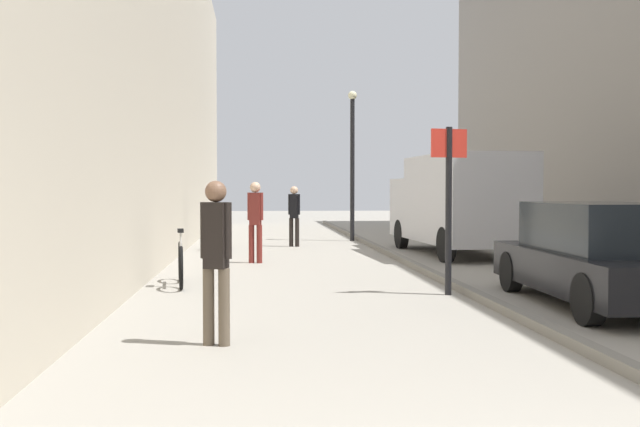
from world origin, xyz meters
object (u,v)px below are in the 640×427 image
at_px(pedestrian_far_crossing, 255,216).
at_px(lamp_post, 352,155).
at_px(pedestrian_mid_block, 294,212).
at_px(pedestrian_main_foreground, 216,251).
at_px(bicycle_leaning, 181,263).
at_px(cafe_chair_near_window, 219,230).
at_px(parked_car, 602,255).
at_px(delivery_van, 458,202).
at_px(street_sign_post, 449,195).

height_order(pedestrian_far_crossing, lamp_post, lamp_post).
height_order(pedestrian_mid_block, lamp_post, lamp_post).
height_order(pedestrian_main_foreground, pedestrian_mid_block, pedestrian_mid_block).
bearing_deg(bicycle_leaning, cafe_chair_near_window, 81.06).
height_order(pedestrian_far_crossing, cafe_chair_near_window, pedestrian_far_crossing).
height_order(pedestrian_mid_block, parked_car, pedestrian_mid_block).
xyz_separation_m(pedestrian_mid_block, delivery_van, (3.98, -2.77, 0.32)).
xyz_separation_m(pedestrian_far_crossing, delivery_van, (5.08, 1.69, 0.28)).
distance_m(lamp_post, bicycle_leaning, 11.32).
height_order(pedestrian_far_crossing, street_sign_post, street_sign_post).
bearing_deg(bicycle_leaning, delivery_van, 33.21).
bearing_deg(lamp_post, bicycle_leaning, -112.92).
height_order(parked_car, lamp_post, lamp_post).
xyz_separation_m(parked_car, bicycle_leaning, (-6.12, 2.61, -0.33)).
relative_size(lamp_post, bicycle_leaning, 2.70).
height_order(pedestrian_main_foreground, parked_car, pedestrian_main_foreground).
distance_m(delivery_van, bicycle_leaning, 8.33).
relative_size(pedestrian_mid_block, cafe_chair_near_window, 1.84).
height_order(lamp_post, bicycle_leaning, lamp_post).
bearing_deg(pedestrian_mid_block, pedestrian_far_crossing, -90.73).
bearing_deg(parked_car, pedestrian_mid_block, 111.29).
bearing_deg(delivery_van, street_sign_post, -110.64).
relative_size(pedestrian_main_foreground, parked_car, 0.41).
height_order(pedestrian_far_crossing, delivery_van, delivery_van).
height_order(parked_car, street_sign_post, street_sign_post).
bearing_deg(pedestrian_main_foreground, lamp_post, -84.76).
distance_m(pedestrian_main_foreground, pedestrian_far_crossing, 8.34).
xyz_separation_m(delivery_van, lamp_post, (-2.02, 4.87, 1.40)).
bearing_deg(pedestrian_far_crossing, parked_car, -38.43).
xyz_separation_m(delivery_van, bicycle_leaning, (-6.33, -5.33, -0.94)).
bearing_deg(bicycle_leaning, parked_car, -29.94).
bearing_deg(delivery_van, pedestrian_main_foreground, -122.07).
distance_m(pedestrian_main_foreground, parked_car, 5.66).
bearing_deg(street_sign_post, delivery_van, -118.71).
bearing_deg(pedestrian_far_crossing, pedestrian_mid_block, 89.86).
bearing_deg(pedestrian_main_foreground, cafe_chair_near_window, -68.77).
height_order(delivery_van, lamp_post, lamp_post).
bearing_deg(pedestrian_main_foreground, pedestrian_mid_block, -78.34).
bearing_deg(parked_car, street_sign_post, 149.22).
height_order(pedestrian_main_foreground, street_sign_post, street_sign_post).
relative_size(pedestrian_mid_block, lamp_post, 0.36).
relative_size(pedestrian_mid_block, bicycle_leaning, 0.98).
distance_m(lamp_post, cafe_chair_near_window, 5.55).
bearing_deg(street_sign_post, pedestrian_mid_block, -90.22).
distance_m(pedestrian_far_crossing, lamp_post, 7.43).
height_order(pedestrian_main_foreground, delivery_van, delivery_van).
relative_size(pedestrian_far_crossing, delivery_van, 0.32).
xyz_separation_m(pedestrian_main_foreground, street_sign_post, (3.38, 3.28, 0.55)).
distance_m(pedestrian_mid_block, cafe_chair_near_window, 2.36).
height_order(bicycle_leaning, cafe_chair_near_window, bicycle_leaning).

